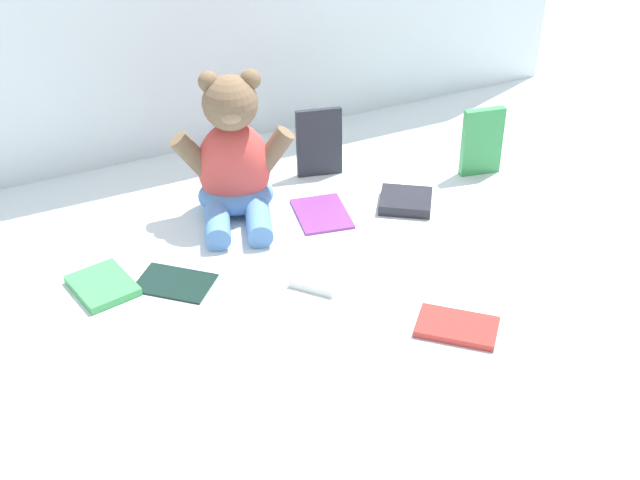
{
  "coord_description": "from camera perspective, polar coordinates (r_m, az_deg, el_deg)",
  "views": [
    {
      "loc": [
        -0.46,
        -1.05,
        0.81
      ],
      "look_at": [
        -0.01,
        -0.1,
        0.1
      ],
      "focal_mm": 48.34,
      "sensor_mm": 36.0,
      "label": 1
    }
  ],
  "objects": [
    {
      "name": "book_case_1",
      "position": [
        1.36,
        -9.6,
        -2.76
      ],
      "size": [
        0.14,
        0.14,
        0.01
      ],
      "primitive_type": "cube",
      "rotation": [
        0.0,
        0.0,
        3.98
      ],
      "color": "black",
      "rests_on": "ground_plane"
    },
    {
      "name": "book_case_3",
      "position": [
        1.54,
        5.69,
        2.58
      ],
      "size": [
        0.12,
        0.12,
        0.02
      ],
      "primitive_type": "cube",
      "rotation": [
        0.0,
        0.0,
        4.12
      ],
      "color": "#26262F",
      "rests_on": "ground_plane"
    },
    {
      "name": "book_case_7",
      "position": [
        1.36,
        0.27,
        -2.06
      ],
      "size": [
        0.13,
        0.13,
        0.01
      ],
      "primitive_type": "cube",
      "rotation": [
        0.0,
        0.0,
        2.28
      ],
      "color": "white",
      "rests_on": "ground_plane"
    },
    {
      "name": "book_case_0",
      "position": [
        1.61,
        -0.06,
        6.48
      ],
      "size": [
        0.09,
        0.04,
        0.13
      ],
      "primitive_type": "cube",
      "rotation": [
        -0.09,
        0.0,
        -0.23
      ],
      "color": "#262B32",
      "rests_on": "ground_plane"
    },
    {
      "name": "teddy_bear",
      "position": [
        1.48,
        -5.72,
        5.13
      ],
      "size": [
        0.21,
        0.21,
        0.26
      ],
      "rotation": [
        0.0,
        0.0,
        -0.32
      ],
      "color": "#D84C47",
      "rests_on": "ground_plane"
    },
    {
      "name": "ground_plane",
      "position": [
        1.4,
        -1.37,
        -1.23
      ],
      "size": [
        3.2,
        3.2,
        0.0
      ],
      "primitive_type": "plane",
      "color": "silver"
    },
    {
      "name": "book_case_6",
      "position": [
        1.27,
        9.06,
        -5.71
      ],
      "size": [
        0.13,
        0.13,
        0.01
      ],
      "primitive_type": "cube",
      "rotation": [
        0.0,
        0.0,
        3.97
      ],
      "color": "red",
      "rests_on": "ground_plane"
    },
    {
      "name": "book_case_4",
      "position": [
        1.37,
        -14.19,
        -2.95
      ],
      "size": [
        0.1,
        0.12,
        0.01
      ],
      "primitive_type": "cube",
      "rotation": [
        0.0,
        0.0,
        0.2
      ],
      "color": "#41A557",
      "rests_on": "ground_plane"
    },
    {
      "name": "book_case_8",
      "position": [
        1.64,
        10.67,
        6.42
      ],
      "size": [
        0.08,
        0.03,
        0.13
      ],
      "primitive_type": "cube",
      "rotation": [
        -0.01,
        0.0,
        -0.19
      ],
      "color": "green",
      "rests_on": "ground_plane"
    },
    {
      "name": "book_case_5",
      "position": [
        1.51,
        0.12,
        1.83
      ],
      "size": [
        0.11,
        0.13,
        0.01
      ],
      "primitive_type": "cube",
      "rotation": [
        0.0,
        0.0,
        2.96
      ],
      "color": "#80388C",
      "rests_on": "ground_plane"
    }
  ]
}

